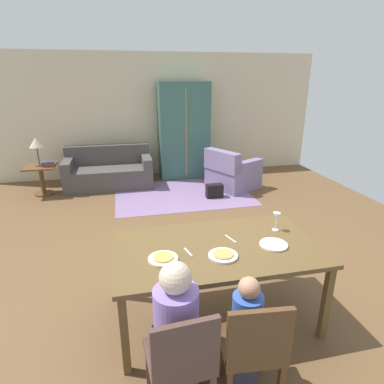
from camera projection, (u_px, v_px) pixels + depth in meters
The scene contains 24 objects.
ground_plane at pixel (186, 234), 4.74m from camera, with size 7.47×6.48×0.02m, color brown.
back_wall at pixel (156, 116), 7.30m from camera, with size 7.47×0.10×2.70m, color beige.
dining_table at pixel (217, 253), 2.89m from camera, with size 1.82×1.04×0.76m.
plate_near_man at pixel (163, 259), 2.65m from camera, with size 0.25×0.25×0.02m, color silver.
pizza_near_man at pixel (163, 257), 2.64m from camera, with size 0.17×0.17×0.01m, color gold.
plate_near_child at pixel (223, 256), 2.70m from camera, with size 0.25×0.25×0.02m, color silver.
pizza_near_child at pixel (223, 254), 2.69m from camera, with size 0.17×0.17×0.01m, color #D99749.
plate_near_woman at pixel (274, 245), 2.87m from camera, with size 0.25×0.25×0.02m, color white.
wine_glass at pixel (276, 218), 3.12m from camera, with size 0.07×0.07×0.19m.
fork at pixel (188, 252), 2.76m from camera, with size 0.02×0.15×0.01m, color silver.
knife at pixel (231, 239), 2.99m from camera, with size 0.01×0.17×0.01m, color silver.
dining_chair_man at pixel (181, 359), 2.05m from camera, with size 0.45×0.45×0.87m.
person_man at pixel (175, 336), 2.20m from camera, with size 0.30×0.41×1.11m.
dining_chair_child at pixel (253, 346), 2.15m from camera, with size 0.46×0.46×0.87m.
person_child at pixel (244, 334), 2.32m from camera, with size 0.22×0.30×0.92m.
area_rug at pixel (183, 194), 6.33m from camera, with size 2.60×1.80×0.01m, color slate.
couch at pixel (109, 172), 6.73m from camera, with size 1.76×0.86×0.82m.
armchair at pixel (232, 173), 6.61m from camera, with size 1.15×1.15×0.82m.
armoire at pixel (184, 131), 7.16m from camera, with size 1.10×0.59×2.10m.
side_table at pixel (41, 176), 6.21m from camera, with size 0.56×0.56×0.58m.
table_lamp at pixel (36, 144), 6.00m from camera, with size 0.26×0.26×0.54m.
book_lower at pixel (49, 165), 6.15m from camera, with size 0.22×0.16×0.03m, color #9B3029.
book_upper at pixel (48, 163), 6.20m from camera, with size 0.22×0.16×0.03m, color #37517B.
handbag at pixel (214, 191), 6.13m from camera, with size 0.32×0.16×0.26m, color black.
Camera 1 is at (-0.84, -3.52, 2.19)m, focal length 30.03 mm.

